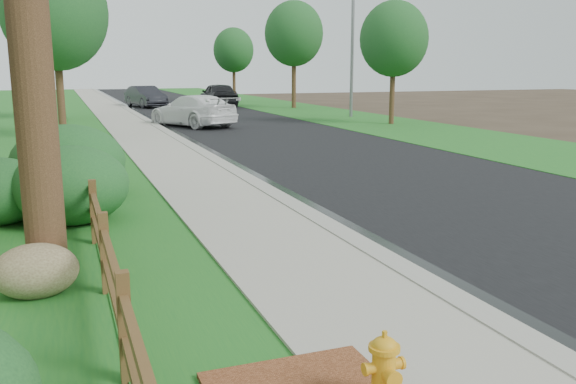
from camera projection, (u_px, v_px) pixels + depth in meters
name	position (u px, v px, depth m)	size (l,w,h in m)	color
ground	(478.00, 342.00, 6.50)	(120.00, 120.00, 0.00)	#35281C
road	(198.00, 112.00, 40.18)	(8.00, 90.00, 0.02)	black
curb	(133.00, 112.00, 38.73)	(0.40, 90.00, 0.12)	gray
wet_gutter	(138.00, 113.00, 38.85)	(0.50, 90.00, 0.00)	black
sidewalk	(112.00, 113.00, 38.28)	(2.20, 90.00, 0.10)	#9D9889
grass_strip	(80.00, 114.00, 37.63)	(1.60, 90.00, 0.06)	#1A5B1F
verge_far	(295.00, 109.00, 42.56)	(6.00, 90.00, 0.04)	#1A5B1F
ranch_fence	(90.00, 195.00, 11.01)	(0.12, 16.92, 1.10)	#473317
fire_hydrant	(384.00, 369.00, 5.11)	(0.41, 0.33, 0.63)	#C47D17
white_suv	(193.00, 111.00, 29.97)	(2.15, 5.29, 1.53)	white
dark_car_mid	(218.00, 95.00, 44.20)	(2.08, 5.17, 1.76)	black
dark_car_far	(146.00, 97.00, 44.34)	(1.62, 4.63, 1.53)	black
streetlight	(350.00, 25.00, 34.57)	(2.13, 0.57, 9.24)	slate
boulder	(36.00, 271.00, 7.69)	(1.06, 0.79, 0.71)	brown
shrub_b	(71.00, 185.00, 11.27)	(2.10, 2.10, 1.47)	#18451E
shrub_d	(68.00, 162.00, 13.34)	(2.44, 2.44, 1.67)	#18451E
tree_near_left	(54.00, 13.00, 23.53)	(4.06, 4.06, 7.19)	#382617
tree_near_right	(394.00, 39.00, 30.33)	(3.41, 3.41, 6.15)	#382617
tree_mid_left	(54.00, 22.00, 32.53)	(4.26, 4.26, 7.62)	#382617
tree_mid_right	(294.00, 34.00, 42.40)	(4.10, 4.10, 7.43)	#382617
tree_far_right	(234.00, 50.00, 49.92)	(3.29, 3.29, 6.07)	#382617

